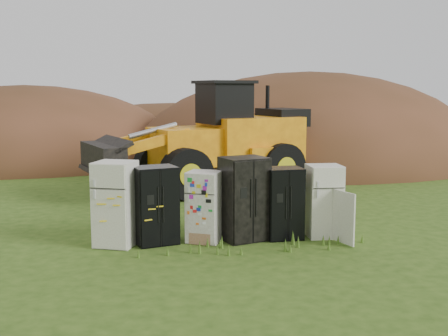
# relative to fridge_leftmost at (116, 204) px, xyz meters

# --- Properties ---
(ground) EXTENTS (120.00, 120.00, 0.00)m
(ground) POSITION_rel_fridge_leftmost_xyz_m (2.43, 0.04, -0.93)
(ground) COLOR #2B4913
(ground) RESTS_ON ground
(fridge_leftmost) EXTENTS (1.05, 1.03, 1.85)m
(fridge_leftmost) POSITION_rel_fridge_leftmost_xyz_m (0.00, 0.00, 0.00)
(fridge_leftmost) COLOR white
(fridge_leftmost) RESTS_ON ground
(fridge_black_side) EXTENTS (1.06, 0.93, 1.73)m
(fridge_black_side) POSITION_rel_fridge_leftmost_xyz_m (0.86, 0.03, -0.06)
(fridge_black_side) COLOR black
(fridge_black_side) RESTS_ON ground
(fridge_sticker) EXTENTS (0.92, 0.89, 1.59)m
(fridge_sticker) POSITION_rel_fridge_leftmost_xyz_m (1.95, 0.03, -0.13)
(fridge_sticker) COLOR white
(fridge_sticker) RESTS_ON ground
(fridge_dark_mid) EXTENTS (1.17, 1.05, 1.89)m
(fridge_dark_mid) POSITION_rel_fridge_leftmost_xyz_m (2.85, 0.03, 0.02)
(fridge_dark_mid) COLOR black
(fridge_dark_mid) RESTS_ON ground
(fridge_black_right) EXTENTS (0.86, 0.74, 1.63)m
(fridge_black_right) POSITION_rel_fridge_leftmost_xyz_m (3.77, 0.03, -0.11)
(fridge_black_right) COLOR black
(fridge_black_right) RESTS_ON ground
(fridge_open_door) EXTENTS (0.78, 0.72, 1.67)m
(fridge_open_door) POSITION_rel_fridge_leftmost_xyz_m (4.73, 0.03, -0.09)
(fridge_open_door) COLOR white
(fridge_open_door) RESTS_ON ground
(wheel_loader) EXTENTS (8.19, 5.43, 3.68)m
(wheel_loader) POSITION_rel_fridge_leftmost_xyz_m (2.52, 6.32, 0.91)
(wheel_loader) COLOR #FDA110
(wheel_loader) RESTS_ON ground
(dirt_mound_right) EXTENTS (16.38, 12.01, 8.35)m
(dirt_mound_right) POSITION_rel_fridge_leftmost_xyz_m (8.22, 12.54, -0.93)
(dirt_mound_right) COLOR #412A15
(dirt_mound_right) RESTS_ON ground
(dirt_mound_left) EXTENTS (15.06, 11.29, 7.16)m
(dirt_mound_left) POSITION_rel_fridge_leftmost_xyz_m (-4.74, 15.27, -0.93)
(dirt_mound_left) COLOR #412A15
(dirt_mound_left) RESTS_ON ground
(dirt_mound_back) EXTENTS (17.28, 11.52, 5.28)m
(dirt_mound_back) POSITION_rel_fridge_leftmost_xyz_m (2.37, 18.39, -0.93)
(dirt_mound_back) COLOR #412A15
(dirt_mound_back) RESTS_ON ground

